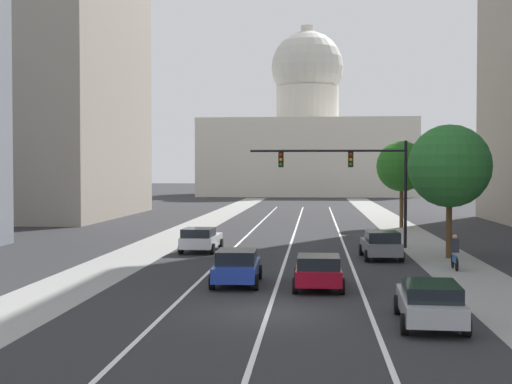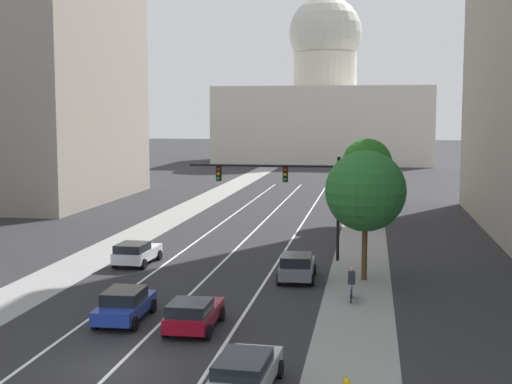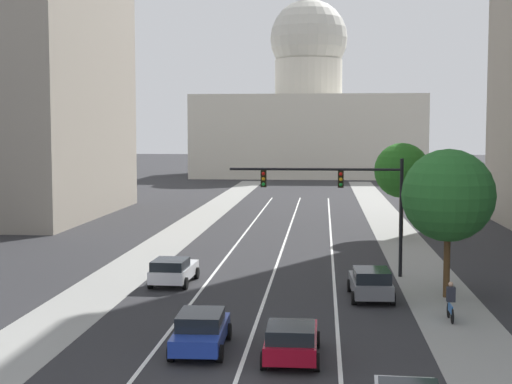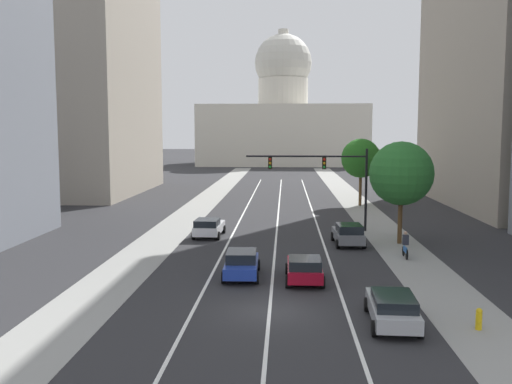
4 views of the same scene
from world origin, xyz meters
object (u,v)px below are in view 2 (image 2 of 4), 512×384
(car_white, at_px, (136,252))
(cyclist, at_px, (352,284))
(capitol_building, at_px, (324,108))
(car_silver, at_px, (245,372))
(street_tree_far_right, at_px, (367,164))
(car_blue, at_px, (125,304))
(street_tree_near_right, at_px, (365,191))
(traffic_signal_mast, at_px, (289,185))
(car_gray, at_px, (297,266))
(car_crimson, at_px, (194,314))

(car_white, distance_m, cyclist, 15.04)
(capitol_building, distance_m, car_white, 98.45)
(car_silver, height_order, street_tree_far_right, street_tree_far_right)
(capitol_building, height_order, street_tree_far_right, capitol_building)
(car_blue, distance_m, street_tree_near_right, 15.19)
(car_white, bearing_deg, traffic_signal_mast, -68.82)
(car_gray, xyz_separation_m, car_silver, (-0.01, -16.66, -0.07))
(capitol_building, relative_size, cyclist, 23.42)
(car_crimson, relative_size, car_white, 0.97)
(capitol_building, relative_size, car_blue, 9.19)
(traffic_signal_mast, xyz_separation_m, street_tree_far_right, (4.84, 16.03, 0.36))
(capitol_building, relative_size, street_tree_near_right, 5.47)
(car_silver, relative_size, street_tree_near_right, 0.63)
(cyclist, height_order, street_tree_far_right, street_tree_far_right)
(car_crimson, xyz_separation_m, street_tree_far_right, (7.13, 31.92, 4.42))
(capitol_building, height_order, car_gray, capitol_building)
(car_crimson, height_order, street_tree_near_right, street_tree_near_right)
(capitol_building, xyz_separation_m, traffic_signal_mast, (4.02, -94.64, -5.76))
(car_crimson, distance_m, street_tree_near_right, 13.73)
(capitol_building, distance_m, car_crimson, 110.98)
(capitol_building, distance_m, street_tree_far_right, 79.29)
(street_tree_near_right, bearing_deg, car_silver, -102.22)
(cyclist, bearing_deg, street_tree_near_right, -6.65)
(car_crimson, distance_m, street_tree_far_right, 33.01)
(car_gray, height_order, street_tree_near_right, street_tree_near_right)
(cyclist, bearing_deg, car_white, 64.43)
(cyclist, bearing_deg, street_tree_far_right, -0.79)
(capitol_building, xyz_separation_m, car_crimson, (1.72, -110.53, -9.82))
(car_blue, bearing_deg, street_tree_near_right, -48.43)
(car_silver, bearing_deg, car_crimson, 30.38)
(street_tree_far_right, bearing_deg, traffic_signal_mast, -106.79)
(car_blue, distance_m, cyclist, 11.35)
(car_blue, xyz_separation_m, car_white, (-3.45, 11.79, 0.00))
(car_crimson, bearing_deg, car_blue, 74.97)
(car_gray, xyz_separation_m, street_tree_far_right, (3.68, 21.81, 4.36))
(car_blue, bearing_deg, car_gray, -38.31)
(capitol_building, height_order, traffic_signal_mast, capitol_building)
(capitol_building, xyz_separation_m, street_tree_near_right, (8.93, -99.67, -5.50))
(street_tree_far_right, bearing_deg, cyclist, -91.12)
(car_blue, distance_m, street_tree_far_right, 33.06)
(cyclist, xyz_separation_m, street_tree_far_right, (0.51, 25.78, 4.32))
(traffic_signal_mast, bearing_deg, car_gray, -78.71)
(car_gray, relative_size, cyclist, 2.50)
(car_silver, distance_m, cyclist, 13.08)
(traffic_signal_mast, bearing_deg, capitol_building, 92.43)
(car_blue, relative_size, car_white, 1.03)
(car_white, xyz_separation_m, street_tree_far_right, (14.03, 19.21, 4.40))
(car_crimson, bearing_deg, street_tree_far_right, -12.72)
(cyclist, relative_size, street_tree_near_right, 0.23)
(car_crimson, xyz_separation_m, car_blue, (-3.44, 0.92, 0.01))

